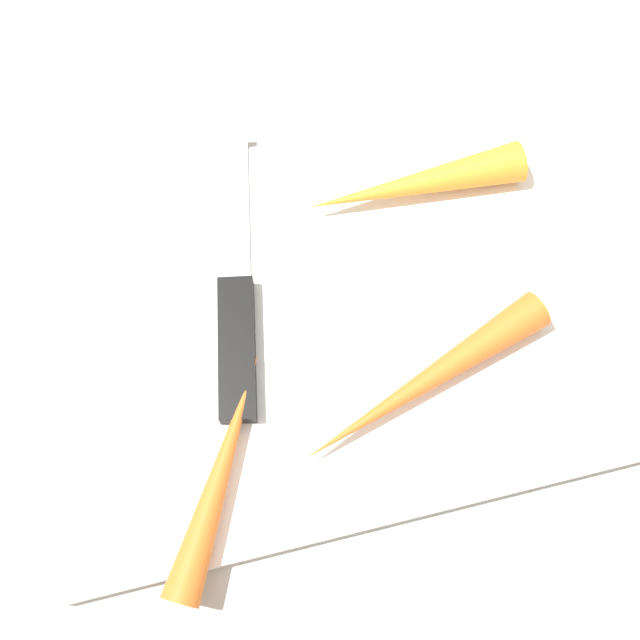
% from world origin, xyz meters
% --- Properties ---
extents(ground_plane, '(1.40, 1.40, 0.00)m').
position_xyz_m(ground_plane, '(0.00, 0.00, 0.00)').
color(ground_plane, '#ADA8A0').
extents(cutting_board, '(0.36, 0.26, 0.01)m').
position_xyz_m(cutting_board, '(0.00, 0.00, 0.01)').
color(cutting_board, white).
rests_on(cutting_board, ground_plane).
extents(knife, '(0.06, 0.20, 0.01)m').
position_xyz_m(knife, '(-0.05, 0.00, 0.02)').
color(knife, '#B7B7BC').
rests_on(knife, cutting_board).
extents(carrot_longest, '(0.17, 0.08, 0.02)m').
position_xyz_m(carrot_longest, '(0.05, -0.06, 0.02)').
color(carrot_longest, orange).
rests_on(carrot_longest, cutting_board).
extents(carrot_shortest, '(0.14, 0.03, 0.03)m').
position_xyz_m(carrot_shortest, '(0.08, 0.07, 0.03)').
color(carrot_shortest, orange).
rests_on(carrot_shortest, cutting_board).
extents(carrot_medium, '(0.09, 0.14, 0.02)m').
position_xyz_m(carrot_medium, '(-0.08, -0.08, 0.02)').
color(carrot_medium, orange).
rests_on(carrot_medium, cutting_board).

